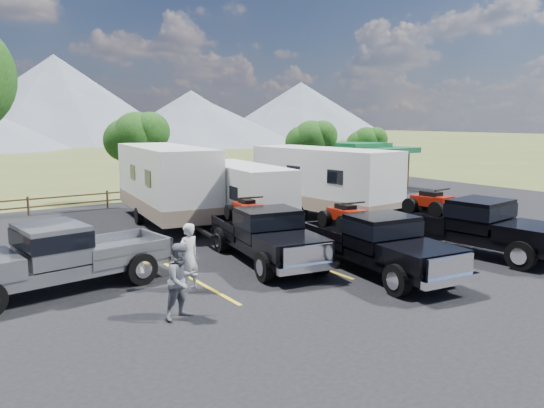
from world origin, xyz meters
TOP-DOWN VIEW (x-y plane):
  - ground at (0.00, 0.00)m, footprint 320.00×320.00m
  - asphalt_lot at (0.00, 3.00)m, footprint 44.00×34.00m
  - stall_lines at (0.00, 4.00)m, footprint 12.12×5.50m
  - tree_ne_a at (8.97, 17.01)m, footprint 3.11×2.92m
  - tree_ne_b at (14.98, 18.01)m, footprint 2.77×2.59m
  - tree_north at (-2.03, 19.02)m, footprint 3.46×3.24m
  - rail_fence at (2.00, 18.50)m, footprint 36.12×0.12m
  - pavilion at (13.00, 17.00)m, footprint 6.20×6.20m
  - rig_left at (-3.05, 4.49)m, footprint 3.03×6.43m
  - rig_center at (-0.88, 1.44)m, footprint 2.79×6.42m
  - rig_right at (3.85, 1.27)m, footprint 2.83×6.75m
  - trailer_left at (-3.06, 12.69)m, footprint 3.76×10.32m
  - trailer_center at (-1.10, 9.22)m, footprint 2.99×8.33m
  - trailer_right at (3.70, 9.45)m, footprint 3.18×9.87m
  - pickup_silver at (-9.57, 5.21)m, footprint 6.60×2.82m
  - person_a at (-6.56, 3.14)m, footprint 0.81×0.64m
  - person_b at (-7.62, 1.30)m, footprint 1.04×0.88m

SIDE VIEW (x-z plane):
  - ground at x=0.00m, z-range 0.00..0.00m
  - asphalt_lot at x=0.00m, z-range 0.00..0.04m
  - stall_lines at x=0.00m, z-range 0.04..0.05m
  - rail_fence at x=2.00m, z-range 0.11..1.11m
  - person_b at x=-7.62m, z-range 0.04..1.92m
  - person_a at x=-6.56m, z-range 0.04..1.98m
  - rig_left at x=-3.05m, z-range 0.00..2.07m
  - pickup_silver at x=-9.57m, z-range 0.08..2.00m
  - rig_center at x=-0.88m, z-range 0.00..2.08m
  - rig_right at x=3.85m, z-range 0.00..2.20m
  - trailer_center at x=-1.10m, z-range 0.11..2.99m
  - trailer_right at x=3.70m, z-range 0.12..3.53m
  - trailer_left at x=-3.06m, z-range 0.12..3.69m
  - pavilion at x=13.00m, z-range 1.18..4.40m
  - tree_ne_b at x=14.98m, z-range 0.99..5.26m
  - tree_ne_a at x=8.97m, z-range 1.10..5.86m
  - tree_north at x=-2.03m, z-range 1.21..6.46m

